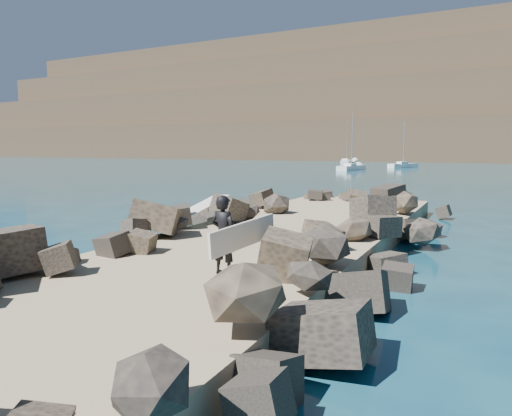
# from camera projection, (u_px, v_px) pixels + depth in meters

# --- Properties ---
(ground) EXTENTS (800.00, 800.00, 0.00)m
(ground) POSITION_uv_depth(u_px,v_px,m) (272.00, 255.00, 13.38)
(ground) COLOR #0F384C
(ground) RESTS_ON ground
(jetty) EXTENTS (6.00, 26.00, 0.60)m
(jetty) POSITION_uv_depth(u_px,v_px,m) (238.00, 259.00, 11.58)
(jetty) COLOR #8C7759
(jetty) RESTS_ON ground
(riprap_left) EXTENTS (2.60, 22.00, 1.00)m
(riprap_left) POSITION_uv_depth(u_px,v_px,m) (160.00, 238.00, 13.31)
(riprap_left) COLOR black
(riprap_left) RESTS_ON ground
(riprap_right) EXTENTS (2.60, 22.00, 1.00)m
(riprap_right) POSITION_uv_depth(u_px,v_px,m) (356.00, 260.00, 10.67)
(riprap_right) COLOR black
(riprap_right) RESTS_ON ground
(headland) EXTENTS (360.00, 140.00, 32.00)m
(headland) POSITION_uv_depth(u_px,v_px,m) (512.00, 108.00, 147.58)
(headland) COLOR #2D4919
(headland) RESTS_ON ground
(surfboard_resting) EXTENTS (0.74, 2.49, 0.08)m
(surfboard_resting) POSITION_uv_depth(u_px,v_px,m) (203.00, 210.00, 15.31)
(surfboard_resting) COLOR white
(surfboard_resting) RESTS_ON riprap_left
(surfer_with_board) EXTENTS (0.95, 1.96, 1.59)m
(surfer_with_board) POSITION_uv_depth(u_px,v_px,m) (226.00, 235.00, 9.00)
(surfer_with_board) COLOR black
(surfer_with_board) RESTS_ON jetty
(sailboat_b) EXTENTS (3.92, 5.93, 7.34)m
(sailboat_b) POSITION_uv_depth(u_px,v_px,m) (403.00, 165.00, 71.87)
(sailboat_b) COLOR white
(sailboat_b) RESTS_ON ground
(sailboat_e) EXTENTS (2.91, 7.45, 8.76)m
(sailboat_e) POSITION_uv_depth(u_px,v_px,m) (346.00, 162.00, 91.16)
(sailboat_e) COLOR white
(sailboat_e) RESTS_ON ground
(sailboat_a) EXTENTS (2.41, 7.06, 8.36)m
(sailboat_a) POSITION_uv_depth(u_px,v_px,m) (351.00, 168.00, 64.00)
(sailboat_a) COLOR white
(sailboat_a) RESTS_ON ground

